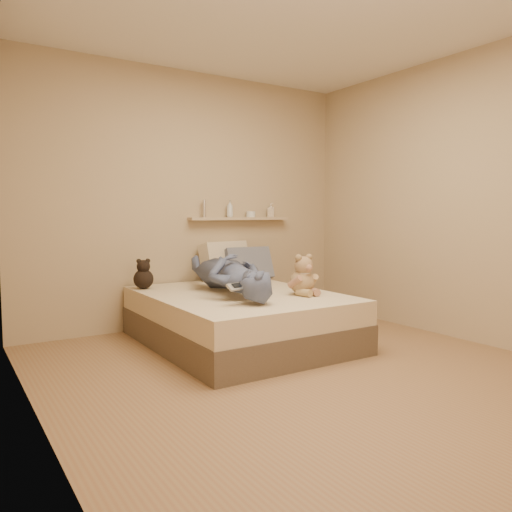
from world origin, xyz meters
TOP-DOWN VIEW (x-y plane):
  - room at (0.00, 0.00)m, footprint 3.80×3.80m
  - bed at (0.00, 0.93)m, footprint 1.50×1.90m
  - game_console at (-0.32, 0.43)m, footprint 0.18×0.11m
  - teddy_bear at (0.42, 0.55)m, footprint 0.30×0.28m
  - dark_plush at (-0.63, 1.62)m, footprint 0.19×0.19m
  - pillow_cream at (0.32, 1.76)m, footprint 0.59×0.36m
  - pillow_grey at (0.52, 1.62)m, footprint 0.52×0.29m
  - person at (-0.07, 0.97)m, footprint 0.82×1.56m
  - wall_shelf at (0.55, 1.84)m, footprint 1.20×0.12m
  - shelf_bottles at (0.63, 1.84)m, footprint 0.91×0.10m

SIDE VIEW (x-z plane):
  - bed at x=0.00m, z-range 0.00..0.45m
  - dark_plush at x=-0.63m, z-range 0.43..0.72m
  - game_console at x=-0.32m, z-range 0.57..0.62m
  - teddy_bear at x=0.42m, z-range 0.42..0.78m
  - pillow_grey at x=0.52m, z-range 0.44..0.80m
  - person at x=-0.07m, z-range 0.45..0.80m
  - pillow_cream at x=0.32m, z-range 0.44..0.86m
  - wall_shelf at x=0.55m, z-range 1.09..1.11m
  - shelf_bottles at x=0.63m, z-range 1.10..1.28m
  - room at x=0.00m, z-range -0.60..3.20m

